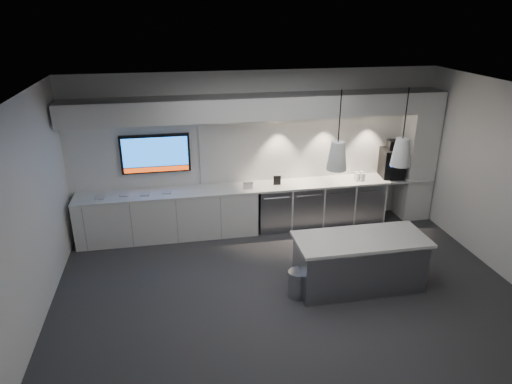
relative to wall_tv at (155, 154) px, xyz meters
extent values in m
plane|color=#323234|center=(1.90, -2.45, -1.56)|extent=(7.00, 7.00, 0.00)
plane|color=black|center=(1.90, -2.45, 1.44)|extent=(7.00, 7.00, 0.00)
plane|color=white|center=(1.90, 0.05, -0.06)|extent=(7.00, 0.00, 7.00)
plane|color=white|center=(1.90, -4.95, -0.06)|extent=(7.00, 0.00, 7.00)
plane|color=white|center=(-1.60, -2.45, -0.06)|extent=(0.00, 7.00, 7.00)
plane|color=white|center=(5.40, -2.45, -0.06)|extent=(0.00, 7.00, 7.00)
cube|color=silver|center=(1.90, -0.27, -0.68)|extent=(6.80, 0.65, 0.04)
cube|color=white|center=(0.15, -0.27, -1.13)|extent=(3.30, 0.63, 0.86)
cube|color=gray|center=(2.15, -0.27, -1.13)|extent=(0.60, 0.61, 0.85)
cube|color=gray|center=(2.78, -0.27, -1.13)|extent=(0.60, 0.61, 0.85)
cube|color=gray|center=(3.41, -0.27, -1.13)|extent=(0.60, 0.61, 0.85)
cube|color=gray|center=(4.04, -0.27, -1.13)|extent=(0.60, 0.61, 0.85)
cube|color=white|center=(3.10, 0.03, -0.01)|extent=(4.60, 0.03, 1.30)
cube|color=white|center=(1.90, -0.25, 0.84)|extent=(6.90, 0.60, 0.40)
cube|color=white|center=(5.10, -0.25, -0.26)|extent=(0.55, 0.55, 2.60)
cube|color=black|center=(0.00, 0.00, 0.00)|extent=(1.25, 0.06, 0.72)
cube|color=blue|center=(0.00, -0.03, 0.04)|extent=(1.17, 0.00, 0.54)
cube|color=red|center=(0.00, -0.03, -0.29)|extent=(1.17, 0.00, 0.09)
cube|color=gray|center=(2.99, -2.52, -1.16)|extent=(1.89, 0.76, 0.79)
cube|color=silver|center=(2.99, -2.52, -0.74)|extent=(1.99, 0.85, 0.05)
cylinder|color=gray|center=(2.01, -2.60, -1.35)|extent=(0.35, 0.35, 0.42)
cube|color=black|center=(4.56, -0.24, -0.38)|extent=(0.46, 0.51, 0.56)
cube|color=black|center=(4.56, -0.24, -0.01)|extent=(0.25, 0.25, 0.18)
cube|color=gray|center=(4.56, -0.49, -0.64)|extent=(0.33, 0.24, 0.03)
cube|color=black|center=(2.22, -0.29, -0.57)|extent=(0.14, 0.04, 0.18)
cube|color=silver|center=(1.64, -0.39, -0.59)|extent=(0.18, 0.03, 0.14)
cube|color=#BABABA|center=(-1.01, -0.36, -0.65)|extent=(0.17, 0.17, 0.02)
cube|color=#BABABA|center=(-0.60, -0.28, -0.65)|extent=(0.18, 0.18, 0.02)
cube|color=#BABABA|center=(-0.23, -0.33, -0.65)|extent=(0.17, 0.17, 0.02)
cube|color=#BABABA|center=(0.16, -0.31, -0.65)|extent=(0.17, 0.17, 0.02)
cone|color=white|center=(2.52, -2.52, 0.59)|extent=(0.28, 0.28, 0.40)
cylinder|color=black|center=(2.52, -2.52, 1.14)|extent=(0.02, 0.02, 0.70)
cone|color=white|center=(3.46, -2.52, 0.59)|extent=(0.28, 0.28, 0.40)
cylinder|color=black|center=(3.46, -2.52, 1.14)|extent=(0.02, 0.02, 0.70)
camera|label=1|loc=(0.31, -8.17, 2.47)|focal=32.00mm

